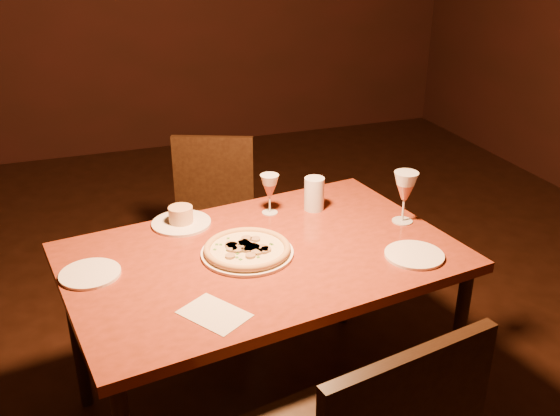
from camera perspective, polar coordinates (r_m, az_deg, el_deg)
name	(u,v)px	position (r m, az deg, el deg)	size (l,w,h in m)	color
dining_table	(262,268)	(2.22, -1.64, -5.55)	(1.45, 1.04, 0.72)	maroon
chair_far	(211,214)	(3.07, -6.29, -0.59)	(0.52, 0.52, 0.83)	black
pizza_plate	(247,250)	(2.17, -3.02, -3.82)	(0.32, 0.32, 0.04)	white
ramekin_saucer	(181,219)	(2.41, -9.03, -0.98)	(0.23, 0.23, 0.07)	white
wine_glass_far	(270,194)	(2.45, -0.95, 1.27)	(0.07, 0.07, 0.16)	#A35744
wine_glass_right	(404,197)	(2.41, 11.30, 0.96)	(0.09, 0.09, 0.20)	#A35744
water_tumbler	(314,194)	(2.49, 3.15, 1.31)	(0.08, 0.08, 0.13)	silver
side_plate_left	(90,274)	(2.15, -16.97, -5.77)	(0.20, 0.20, 0.01)	white
side_plate_near	(414,255)	(2.21, 12.18, -4.22)	(0.21, 0.21, 0.01)	white
menu_card	(214,314)	(1.88, -6.02, -9.60)	(0.13, 0.20, 0.00)	beige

